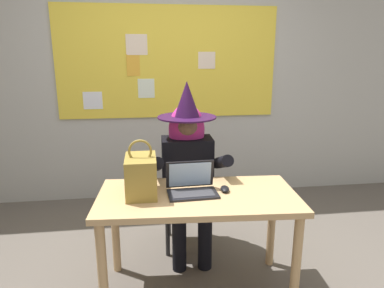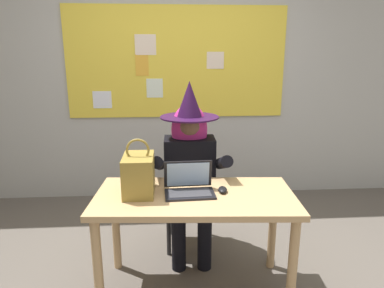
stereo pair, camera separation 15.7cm
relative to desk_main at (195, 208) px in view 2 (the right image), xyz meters
name	(u,v)px [view 2 (the right image)]	position (x,y,z in m)	size (l,w,h in m)	color
ground_plane	(186,287)	(-0.06, 0.03, -0.63)	(24.00, 24.00, 0.00)	#5B544C
wall_back_bulletin	(177,67)	(-0.06, 1.80, 0.87)	(6.45, 1.98, 2.99)	#B2B2AD
desk_main	(195,208)	(0.00, 0.00, 0.00)	(1.37, 0.74, 0.73)	tan
chair_at_desk	(190,188)	(0.01, 0.69, -0.13)	(0.46, 0.46, 0.90)	#4C1E19
person_costumed	(190,161)	(0.00, 0.57, 0.16)	(0.60, 0.71, 1.43)	black
laptop	(189,186)	(-0.04, 0.03, 0.15)	(0.34, 0.24, 0.21)	black
computer_mouse	(223,190)	(0.19, 0.03, 0.12)	(0.06, 0.10, 0.03)	black
handbag	(139,174)	(-0.37, 0.05, 0.24)	(0.20, 0.30, 0.38)	olive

